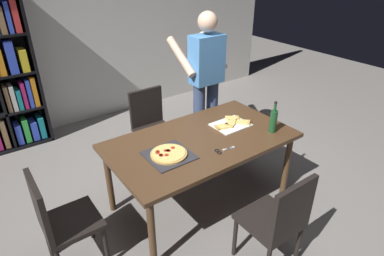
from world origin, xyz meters
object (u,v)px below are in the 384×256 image
dining_table (201,145)px  chair_near_camera (279,219)px  chair_left_end (58,218)px  chair_far_side (151,122)px  wine_bottle (273,121)px  kitchen_scissors (222,150)px  pepperoni_pizza_on_tray (169,154)px  person_serving_pizza (205,78)px

dining_table → chair_near_camera: (-0.00, -0.98, -0.17)m
chair_left_end → chair_far_side: bearing=35.8°
chair_far_side → chair_left_end: (-1.36, -0.98, 0.00)m
wine_bottle → kitchen_scissors: size_ratio=1.61×
chair_near_camera → kitchen_scissors: (0.02, 0.71, 0.24)m
wine_bottle → dining_table: bearing=155.9°
chair_far_side → dining_table: bearing=-90.0°
chair_left_end → pepperoni_pizza_on_tray: size_ratio=2.39×
dining_table → chair_near_camera: chair_near_camera is taller
dining_table → person_serving_pizza: 1.04m
chair_far_side → kitchen_scissors: size_ratio=4.57×
pepperoni_pizza_on_tray → kitchen_scissors: 0.47m
wine_bottle → kitchen_scissors: bearing=178.7°
pepperoni_pizza_on_tray → chair_far_side: bearing=69.0°
person_serving_pizza → pepperoni_pizza_on_tray: person_serving_pizza is taller
dining_table → chair_near_camera: size_ratio=1.94×
chair_far_side → wine_bottle: size_ratio=2.85×
chair_near_camera → pepperoni_pizza_on_tray: bearing=113.8°
chair_near_camera → wine_bottle: (0.65, 0.69, 0.36)m
dining_table → chair_left_end: 1.37m
wine_bottle → kitchen_scissors: 0.64m
chair_left_end → pepperoni_pizza_on_tray: chair_left_end is taller
chair_far_side → pepperoni_pizza_on_tray: bearing=-111.0°
chair_far_side → wine_bottle: wine_bottle is taller
chair_near_camera → pepperoni_pizza_on_tray: size_ratio=2.39×
chair_far_side → chair_near_camera: bearing=-90.0°
chair_near_camera → chair_far_side: same height
chair_left_end → kitchen_scissors: (1.38, -0.28, 0.24)m
chair_far_side → kitchen_scissors: chair_far_side is taller
pepperoni_pizza_on_tray → wine_bottle: (1.05, -0.22, 0.10)m
pepperoni_pizza_on_tray → wine_bottle: 1.08m
chair_far_side → person_serving_pizza: 0.83m
dining_table → person_serving_pizza: (0.63, 0.76, 0.32)m
chair_near_camera → pepperoni_pizza_on_tray: 1.03m
dining_table → pepperoni_pizza_on_tray: pepperoni_pizza_on_tray is taller
dining_table → pepperoni_pizza_on_tray: size_ratio=4.63×
wine_bottle → person_serving_pizza: bearing=90.7°
chair_left_end → kitchen_scissors: chair_left_end is taller
dining_table → kitchen_scissors: bearing=-86.3°
person_serving_pizza → kitchen_scissors: bearing=-120.7°
dining_table → kitchen_scissors: size_ratio=8.87×
chair_near_camera → chair_far_side: bearing=90.0°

